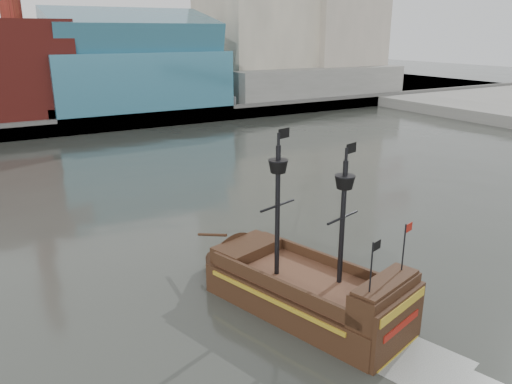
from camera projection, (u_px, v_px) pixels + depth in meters
ground at (365, 326)px, 27.06m from camera, size 400.00×400.00×0.00m
promenade_far at (57, 104)px, 102.18m from camera, size 220.00×60.00×2.00m
seawall at (91, 125)px, 77.90m from camera, size 220.00×1.00×2.60m
crane_a at (382, 15)px, 126.43m from camera, size 22.50×4.00×32.25m
crane_b at (381, 30)px, 140.36m from camera, size 19.10×4.00×26.25m
pirate_ship at (308, 296)px, 28.10m from camera, size 8.30×15.52×11.14m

